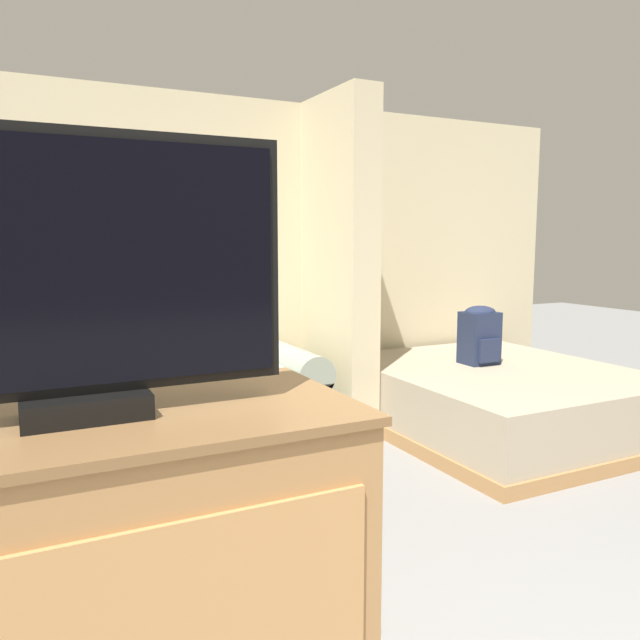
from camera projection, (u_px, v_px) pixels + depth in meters
name	position (u px, v px, depth m)	size (l,w,h in m)	color
wall_back	(232.00, 264.00, 5.05)	(6.49, 0.16, 2.60)	beige
wall_partition_pillar	(339.00, 264.00, 4.92)	(0.24, 0.88, 2.60)	beige
couch	(196.00, 400.00, 4.54)	(1.83, 0.84, 0.87)	#99A393
coffee_table	(242.00, 432.00, 3.79)	(0.56, 0.41, 0.39)	#B27F4C
side_table	(40.00, 404.00, 4.09)	(0.36, 0.36, 0.54)	#B27F4C
table_lamp	(36.00, 340.00, 4.04)	(0.37, 0.37, 0.45)	tan
tv	(79.00, 276.00, 1.20)	(0.82, 0.16, 0.56)	black
bed	(495.00, 398.00, 4.91)	(1.86, 2.18, 0.50)	#B27F4C
backpack	(480.00, 334.00, 4.98)	(0.27, 0.25, 0.47)	#232D4C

